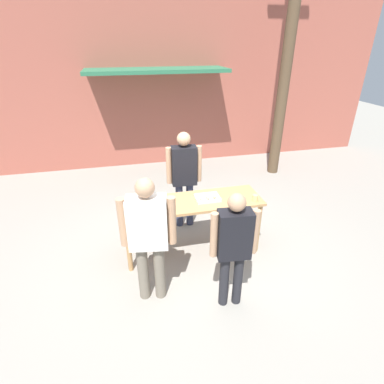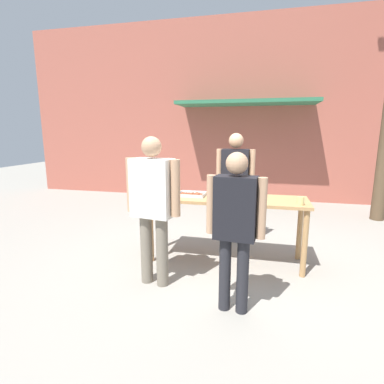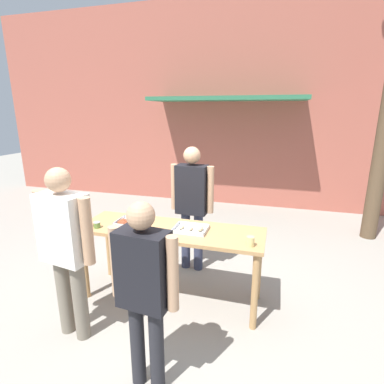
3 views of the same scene
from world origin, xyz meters
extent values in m
plane|color=gray|center=(0.00, 0.00, 0.00)|extent=(24.00, 24.00, 0.00)
cube|color=#A85647|center=(0.00, 4.00, 2.25)|extent=(12.00, 0.12, 4.50)
cube|color=#2D704C|center=(0.00, 3.45, 2.40)|extent=(3.20, 1.00, 0.08)
cube|color=tan|center=(0.00, 0.00, 0.87)|extent=(2.09, 0.66, 0.04)
cylinder|color=tan|center=(-0.98, -0.27, 0.42)|extent=(0.07, 0.07, 0.85)
cylinder|color=tan|center=(0.98, -0.27, 0.42)|extent=(0.07, 0.07, 0.85)
cylinder|color=tan|center=(-0.98, 0.27, 0.42)|extent=(0.07, 0.07, 0.85)
cylinder|color=tan|center=(0.98, 0.27, 0.42)|extent=(0.07, 0.07, 0.85)
cube|color=silver|center=(-0.47, 0.01, 0.89)|extent=(0.36, 0.28, 0.01)
cube|color=silver|center=(-0.47, -0.13, 0.91)|extent=(0.36, 0.01, 0.03)
cube|color=silver|center=(-0.47, 0.14, 0.91)|extent=(0.36, 0.01, 0.03)
cube|color=silver|center=(-0.65, 0.01, 0.91)|extent=(0.01, 0.28, 0.03)
cube|color=silver|center=(-0.30, 0.01, 0.91)|extent=(0.01, 0.28, 0.03)
cylinder|color=#A34C2D|center=(-0.62, 0.00, 0.91)|extent=(0.03, 0.12, 0.03)
cylinder|color=#A34C2D|center=(-0.60, 0.00, 0.91)|extent=(0.03, 0.12, 0.03)
cylinder|color=#A34C2D|center=(-0.56, 0.00, 0.91)|extent=(0.03, 0.12, 0.03)
cylinder|color=#A34C2D|center=(-0.54, 0.01, 0.91)|extent=(0.03, 0.14, 0.02)
cylinder|color=#A34C2D|center=(-0.50, 0.00, 0.91)|extent=(0.03, 0.13, 0.02)
cylinder|color=#A34C2D|center=(-0.48, 0.01, 0.91)|extent=(0.03, 0.11, 0.03)
cylinder|color=#A34C2D|center=(-0.44, 0.00, 0.91)|extent=(0.03, 0.14, 0.03)
cylinder|color=#A34C2D|center=(-0.41, 0.02, 0.91)|extent=(0.04, 0.14, 0.03)
cylinder|color=#A34C2D|center=(-0.39, 0.01, 0.91)|extent=(0.03, 0.11, 0.03)
cylinder|color=#A34C2D|center=(-0.35, 0.00, 0.91)|extent=(0.04, 0.11, 0.03)
cylinder|color=#A34C2D|center=(-0.33, 0.00, 0.91)|extent=(0.03, 0.12, 0.02)
cube|color=silver|center=(0.24, 0.01, 0.89)|extent=(0.36, 0.28, 0.01)
cube|color=silver|center=(0.24, -0.13, 0.91)|extent=(0.36, 0.01, 0.03)
cube|color=silver|center=(0.24, 0.14, 0.91)|extent=(0.36, 0.01, 0.03)
cube|color=silver|center=(0.06, 0.01, 0.91)|extent=(0.01, 0.28, 0.03)
cube|color=silver|center=(0.42, 0.01, 0.91)|extent=(0.01, 0.28, 0.03)
ellipsoid|color=#D6B77F|center=(0.13, 0.01, 0.91)|extent=(0.06, 0.10, 0.03)
ellipsoid|color=#D6B77F|center=(0.24, 0.00, 0.91)|extent=(0.06, 0.10, 0.04)
ellipsoid|color=#D6B77F|center=(0.35, 0.01, 0.92)|extent=(0.07, 0.11, 0.05)
cylinder|color=#B22319|center=(-0.91, -0.21, 0.92)|extent=(0.08, 0.08, 0.06)
cylinder|color=#B2B2B7|center=(-0.91, -0.21, 0.95)|extent=(0.07, 0.07, 0.01)
cylinder|color=#567A38|center=(-0.80, -0.21, 0.92)|extent=(0.08, 0.08, 0.06)
cylinder|color=#B2B2B7|center=(-0.80, -0.21, 0.95)|extent=(0.07, 0.07, 0.01)
cylinder|color=#DBC67A|center=(0.91, -0.21, 0.94)|extent=(0.08, 0.08, 0.10)
cylinder|color=#333851|center=(-0.05, 0.75, 0.41)|extent=(0.12, 0.12, 0.83)
cylinder|color=#333851|center=(0.13, 0.74, 0.41)|extent=(0.12, 0.12, 0.83)
cube|color=black|center=(0.04, 0.74, 1.15)|extent=(0.42, 0.25, 0.65)
sphere|color=tan|center=(0.04, 0.74, 1.61)|extent=(0.22, 0.22, 0.22)
cylinder|color=tan|center=(-0.21, 0.76, 1.17)|extent=(0.09, 0.09, 0.62)
cylinder|color=tan|center=(0.29, 0.73, 1.17)|extent=(0.09, 0.09, 0.62)
cylinder|color=#756B5B|center=(-0.62, -0.85, 0.41)|extent=(0.14, 0.14, 0.81)
cylinder|color=#756B5B|center=(-0.82, -0.81, 0.41)|extent=(0.14, 0.14, 0.81)
cube|color=silver|center=(-0.72, -0.83, 1.14)|extent=(0.49, 0.32, 0.64)
sphere|color=tan|center=(-0.72, -0.83, 1.59)|extent=(0.22, 0.22, 0.22)
cylinder|color=tan|center=(-0.45, -0.88, 1.15)|extent=(0.10, 0.10, 0.61)
cylinder|color=tan|center=(-1.00, -0.79, 1.15)|extent=(0.10, 0.10, 0.61)
cylinder|color=#232328|center=(0.31, -1.18, 0.38)|extent=(0.12, 0.12, 0.75)
cylinder|color=#232328|center=(0.13, -1.16, 0.38)|extent=(0.12, 0.12, 0.75)
cube|color=black|center=(0.22, -1.17, 1.05)|extent=(0.41, 0.25, 0.60)
sphere|color=tan|center=(0.22, -1.17, 1.47)|extent=(0.20, 0.20, 0.20)
cylinder|color=tan|center=(0.46, -1.19, 1.07)|extent=(0.09, 0.09, 0.57)
cylinder|color=tan|center=(-0.02, -1.14, 1.07)|extent=(0.09, 0.09, 0.57)
cylinder|color=brown|center=(2.74, 2.64, 3.50)|extent=(0.25, 0.25, 6.99)
camera|label=1|loc=(-0.89, -3.78, 3.02)|focal=28.00mm
camera|label=2|loc=(0.44, -3.88, 1.75)|focal=28.00mm
camera|label=3|loc=(1.10, -2.95, 2.17)|focal=28.00mm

